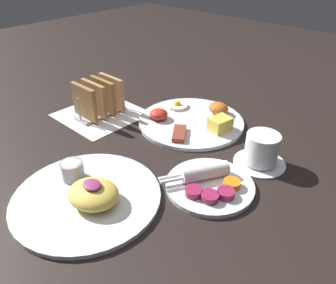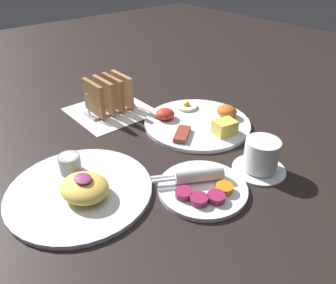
# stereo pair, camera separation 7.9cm
# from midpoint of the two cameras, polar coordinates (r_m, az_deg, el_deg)

# --- Properties ---
(ground_plane) EXTENTS (3.00, 3.00, 0.00)m
(ground_plane) POSITION_cam_midpoint_polar(r_m,az_deg,el_deg) (0.82, -7.78, -1.24)
(ground_plane) COLOR black
(napkin_flat) EXTENTS (0.22, 0.22, 0.00)m
(napkin_flat) POSITION_cam_midpoint_polar(r_m,az_deg,el_deg) (1.01, -13.83, 4.72)
(napkin_flat) COLOR white
(napkin_flat) RESTS_ON ground_plane
(plate_breakfast) EXTENTS (0.30, 0.30, 0.05)m
(plate_breakfast) POSITION_cam_midpoint_polar(r_m,az_deg,el_deg) (0.93, 1.86, 3.82)
(plate_breakfast) COLOR white
(plate_breakfast) RESTS_ON ground_plane
(plate_condiments) EXTENTS (0.19, 0.19, 0.04)m
(plate_condiments) POSITION_cam_midpoint_polar(r_m,az_deg,el_deg) (0.69, 3.85, -7.41)
(plate_condiments) COLOR white
(plate_condiments) RESTS_ON ground_plane
(plate_foreground) EXTENTS (0.30, 0.30, 0.06)m
(plate_foreground) POSITION_cam_midpoint_polar(r_m,az_deg,el_deg) (0.69, -17.11, -8.80)
(plate_foreground) COLOR white
(plate_foreground) RESTS_ON ground_plane
(toast_rack) EXTENTS (0.10, 0.15, 0.10)m
(toast_rack) POSITION_cam_midpoint_polar(r_m,az_deg,el_deg) (0.98, -14.20, 7.30)
(toast_rack) COLOR #B7B7BC
(toast_rack) RESTS_ON ground_plane
(coffee_cup) EXTENTS (0.12, 0.12, 0.08)m
(coffee_cup) POSITION_cam_midpoint_polar(r_m,az_deg,el_deg) (0.76, 13.15, -1.60)
(coffee_cup) COLOR white
(coffee_cup) RESTS_ON ground_plane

